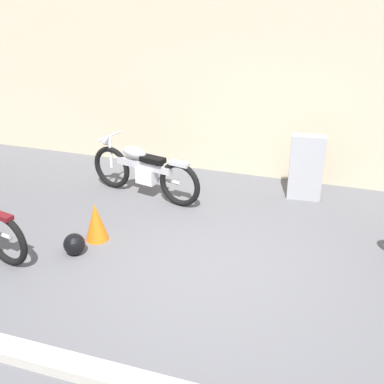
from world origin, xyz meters
name	(u,v)px	position (x,y,z in m)	size (l,w,h in m)	color
ground_plane	(205,273)	(0.00, 0.00, 0.00)	(40.00, 40.00, 0.00)	#56565B
building_wall	(264,86)	(0.00, 3.42, 1.61)	(18.00, 0.30, 3.22)	beige
stone_marker	(306,168)	(0.91, 2.57, 0.54)	(0.53, 0.20, 1.08)	#9E9EA3
helmet	(74,244)	(-1.78, -0.09, 0.14)	(0.29, 0.29, 0.29)	black
traffic_cone	(96,222)	(-1.68, 0.33, 0.28)	(0.32, 0.32, 0.55)	orange
motorcycle_silver	(143,170)	(-1.62, 1.85, 0.46)	(2.08, 0.72, 0.95)	black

